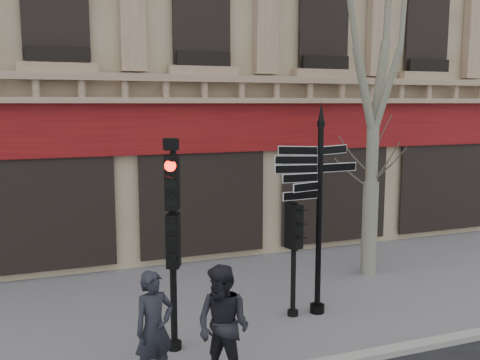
% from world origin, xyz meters
% --- Properties ---
extents(ground, '(80.00, 80.00, 0.00)m').
position_xyz_m(ground, '(0.00, 0.00, 0.00)').
color(ground, slate).
rests_on(ground, ground).
extents(fingerpost, '(1.95, 1.95, 4.26)m').
position_xyz_m(fingerpost, '(1.14, 0.69, 2.86)').
color(fingerpost, black).
rests_on(fingerpost, ground).
extents(traffic_signal_main, '(0.49, 0.43, 3.66)m').
position_xyz_m(traffic_signal_main, '(-1.98, 0.11, 2.31)').
color(traffic_signal_main, black).
rests_on(traffic_signal_main, ground).
extents(traffic_signal_secondary, '(0.43, 0.35, 2.27)m').
position_xyz_m(traffic_signal_secondary, '(0.60, 0.72, 1.59)').
color(traffic_signal_secondary, black).
rests_on(traffic_signal_secondary, ground).
extents(plane_tree, '(3.38, 3.38, 8.97)m').
position_xyz_m(plane_tree, '(3.56, 2.46, 6.29)').
color(plane_tree, gray).
rests_on(plane_tree, ground).
extents(pedestrian_a, '(0.75, 0.61, 1.77)m').
position_xyz_m(pedestrian_a, '(-2.53, -0.93, 0.89)').
color(pedestrian_a, black).
rests_on(pedestrian_a, ground).
extents(pedestrian_b, '(1.10, 1.14, 1.85)m').
position_xyz_m(pedestrian_b, '(-1.56, -1.30, 0.93)').
color(pedestrian_b, black).
rests_on(pedestrian_b, ground).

